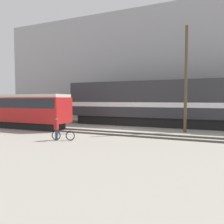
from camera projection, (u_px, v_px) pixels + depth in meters
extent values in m
plane|color=#9E998C|center=(113.00, 131.00, 20.38)|extent=(120.00, 120.00, 0.00)
cube|color=#47423D|center=(102.00, 134.00, 18.06)|extent=(60.00, 0.07, 0.14)
cube|color=#47423D|center=(109.00, 132.00, 19.37)|extent=(60.00, 0.07, 0.14)
cube|color=#47423D|center=(128.00, 125.00, 24.40)|extent=(60.00, 0.07, 0.14)
cube|color=#47423D|center=(132.00, 124.00, 25.72)|extent=(60.00, 0.07, 0.14)
cube|color=#99999E|center=(147.00, 67.00, 31.73)|extent=(45.13, 6.00, 15.11)
cube|color=black|center=(159.00, 122.00, 23.76)|extent=(19.04, 2.55, 1.00)
cube|color=#2D2D33|center=(159.00, 99.00, 23.62)|extent=(20.70, 3.00, 3.89)
cube|color=white|center=(159.00, 105.00, 23.65)|extent=(20.29, 3.04, 0.50)
cube|color=black|center=(21.00, 124.00, 22.38)|extent=(9.44, 2.00, 0.70)
cube|color=#B21E1E|center=(21.00, 109.00, 22.29)|extent=(10.72, 2.50, 2.41)
cube|color=#1E2328|center=(21.00, 103.00, 22.25)|extent=(10.29, 2.54, 0.90)
cube|color=beige|center=(21.00, 96.00, 22.21)|extent=(10.51, 2.38, 0.30)
torus|color=black|center=(70.00, 136.00, 15.52)|extent=(0.67, 0.23, 0.68)
torus|color=black|center=(56.00, 135.00, 15.69)|extent=(0.67, 0.23, 0.68)
cylinder|color=#1E4C99|center=(63.00, 134.00, 15.60)|extent=(0.89, 0.25, 0.04)
cylinder|color=#1E4C99|center=(58.00, 133.00, 15.66)|extent=(0.03, 0.03, 0.30)
cylinder|color=#262626|center=(70.00, 130.00, 15.50)|extent=(0.13, 0.43, 0.02)
cylinder|color=#232D4C|center=(57.00, 135.00, 15.61)|extent=(0.11, 0.11, 0.78)
cylinder|color=#232D4C|center=(56.00, 135.00, 15.45)|extent=(0.11, 0.11, 0.78)
cube|color=maroon|center=(56.00, 125.00, 15.49)|extent=(0.30, 0.40, 0.60)
sphere|color=brown|center=(56.00, 120.00, 15.47)|extent=(0.21, 0.21, 0.21)
cylinder|color=#4C3D2D|center=(186.00, 80.00, 19.19)|extent=(0.26, 0.26, 9.34)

